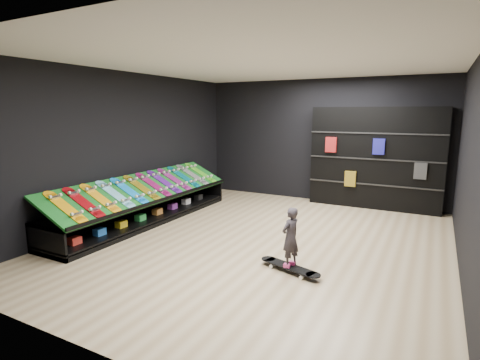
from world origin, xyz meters
The scene contains 23 objects.
floor centered at (0.00, 0.00, 0.00)m, with size 6.00×7.00×0.01m, color tan.
ceiling centered at (0.00, 0.00, 3.00)m, with size 6.00×7.00×0.01m, color white.
wall_back centered at (0.00, 3.50, 1.50)m, with size 6.00×0.02×3.00m, color black.
wall_front centered at (0.00, -3.50, 1.50)m, with size 6.00×0.02×3.00m, color black.
wall_left centered at (-3.00, 0.00, 1.50)m, with size 0.02×7.00×3.00m, color black.
wall_right centered at (3.00, 0.00, 1.50)m, with size 0.02×7.00×3.00m, color black.
display_rack centered at (-2.55, 0.00, 0.25)m, with size 0.90×4.50×0.50m, color black, non-canonical shape.
turf_ramp centered at (-2.50, 0.00, 0.71)m, with size 1.00×4.50×0.04m, color #0D5315.
back_shelving centered at (1.35, 3.32, 1.16)m, with size 2.90×0.34×2.32m, color black.
floor_skateboard centered at (0.90, -0.97, 0.04)m, with size 0.98×0.22×0.09m, color black, non-canonical shape.
child centered at (0.90, -0.97, 0.34)m, with size 0.19×0.13×0.51m, color black.
display_board_0 centered at (-2.49, -1.90, 0.74)m, with size 0.98×0.22×0.09m, color yellow, non-canonical shape.
display_board_1 centered at (-2.49, -1.55, 0.74)m, with size 0.98×0.22×0.09m, color red, non-canonical shape.
display_board_2 centered at (-2.49, -1.21, 0.74)m, with size 0.98×0.22×0.09m, color orange, non-canonical shape.
display_board_3 centered at (-2.49, -0.86, 0.74)m, with size 0.98×0.22×0.09m, color #0CB2E5, non-canonical shape.
display_board_4 centered at (-2.49, -0.52, 0.74)m, with size 0.98×0.22×0.09m, color blue, non-canonical shape.
display_board_5 centered at (-2.49, -0.17, 0.74)m, with size 0.98×0.22×0.09m, color yellow, non-canonical shape.
display_board_6 centered at (-2.49, 0.17, 0.74)m, with size 0.98×0.22×0.09m, color #E5198C, non-canonical shape.
display_board_7 centered at (-2.49, 0.52, 0.74)m, with size 0.98×0.22×0.09m, color purple, non-canonical shape.
display_board_8 centered at (-2.49, 0.86, 0.74)m, with size 0.98×0.22×0.09m, color #2626BF, non-canonical shape.
display_board_9 centered at (-2.49, 1.21, 0.74)m, with size 0.98×0.22×0.09m, color #0C8C99, non-canonical shape.
display_board_10 centered at (-2.49, 1.55, 0.74)m, with size 0.98×0.22×0.09m, color black, non-canonical shape.
display_board_11 centered at (-2.49, 1.90, 0.74)m, with size 0.98×0.22×0.09m, color green, non-canonical shape.
Camera 1 is at (2.58, -5.65, 2.20)m, focal length 28.00 mm.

